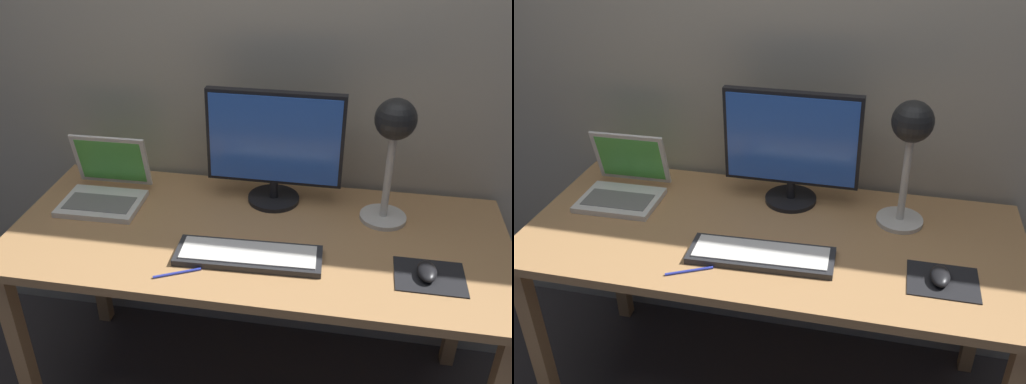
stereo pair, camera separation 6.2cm
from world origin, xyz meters
The scene contains 9 objects.
back_wall centered at (0.00, 0.40, 1.30)m, with size 4.80×0.06×2.60m, color #B2A893.
desk centered at (0.00, 0.00, 0.66)m, with size 1.60×0.70×0.74m.
monitor centered at (0.02, 0.21, 0.96)m, with size 0.46×0.18×0.40m.
keyboard_main centered at (0.00, -0.14, 0.75)m, with size 0.45×0.16×0.03m.
laptop centered at (-0.56, 0.13, 0.80)m, with size 0.28×0.25×0.22m.
desk_lamp centered at (0.40, 0.15, 1.04)m, with size 0.15×0.15×0.42m.
mousepad centered at (0.53, -0.14, 0.74)m, with size 0.20×0.16×0.00m, color black.
mouse centered at (0.52, -0.14, 0.76)m, with size 0.06×0.10×0.03m, color black.
pen centered at (-0.19, -0.25, 0.74)m, with size 0.01×0.01×0.14m, color #2633A5.
Camera 1 is at (0.26, -1.48, 1.75)m, focal length 39.22 mm.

